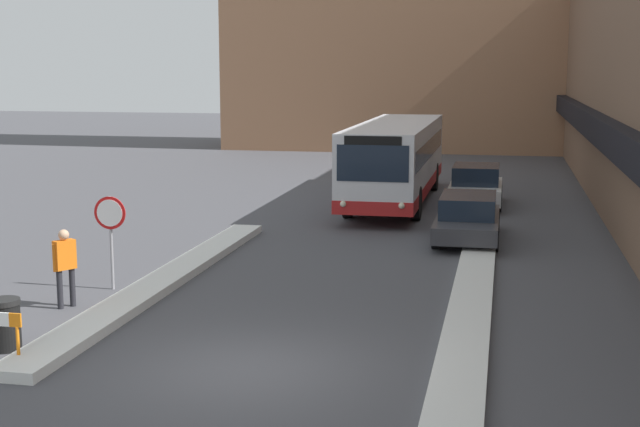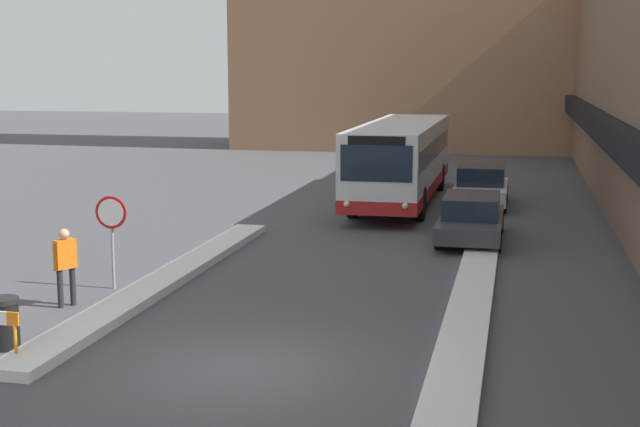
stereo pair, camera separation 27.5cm
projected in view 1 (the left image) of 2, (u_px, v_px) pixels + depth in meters
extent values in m
plane|color=#47474C|center=(246.00, 369.00, 15.20)|extent=(160.00, 160.00, 0.00)
cube|color=black|center=(582.00, 117.00, 36.43)|extent=(0.50, 60.00, 0.90)
cube|color=silver|center=(166.00, 279.00, 21.18)|extent=(0.90, 13.88, 0.20)
cube|color=silver|center=(469.00, 316.00, 18.17)|extent=(0.90, 14.24, 0.16)
cube|color=silver|center=(396.00, 157.00, 33.48)|extent=(2.57, 12.06, 2.54)
cube|color=red|center=(396.00, 184.00, 33.65)|extent=(2.59, 12.08, 0.44)
cube|color=#192333|center=(396.00, 147.00, 33.42)|extent=(2.59, 11.09, 0.70)
cube|color=#192333|center=(373.00, 163.00, 27.59)|extent=(2.26, 0.03, 1.14)
cube|color=black|center=(373.00, 141.00, 27.47)|extent=(1.80, 0.03, 0.28)
sphere|color=#F2EAC6|center=(343.00, 204.00, 27.97)|extent=(0.20, 0.20, 0.20)
sphere|color=#F2EAC6|center=(402.00, 206.00, 27.60)|extent=(0.20, 0.20, 0.20)
cylinder|color=black|center=(348.00, 201.00, 30.30)|extent=(0.28, 1.15, 1.15)
cylinder|color=black|center=(416.00, 203.00, 29.83)|extent=(0.28, 1.15, 1.15)
cylinder|color=black|center=(379.00, 175.00, 37.52)|extent=(0.28, 1.15, 1.15)
cylinder|color=black|center=(434.00, 177.00, 37.05)|extent=(0.28, 1.15, 1.15)
cube|color=#38383D|center=(467.00, 224.00, 26.36)|extent=(1.81, 4.68, 0.48)
cube|color=#192333|center=(468.00, 205.00, 26.39)|extent=(1.59, 2.57, 0.61)
cylinder|color=black|center=(495.00, 240.00, 24.82)|extent=(0.20, 0.66, 0.66)
cylinder|color=black|center=(436.00, 238.00, 25.16)|extent=(0.20, 0.66, 0.66)
cylinder|color=black|center=(496.00, 222.00, 27.63)|extent=(0.20, 0.66, 0.66)
cylinder|color=black|center=(443.00, 220.00, 27.96)|extent=(0.20, 0.66, 0.66)
cube|color=silver|center=(476.00, 191.00, 32.98)|extent=(1.89, 4.35, 0.57)
cube|color=#192333|center=(476.00, 174.00, 32.98)|extent=(1.66, 2.39, 0.67)
cylinder|color=black|center=(499.00, 203.00, 31.54)|extent=(0.20, 0.64, 0.64)
cylinder|color=black|center=(450.00, 202.00, 31.89)|extent=(0.20, 0.64, 0.64)
cylinder|color=black|center=(499.00, 193.00, 34.14)|extent=(0.20, 0.64, 0.64)
cylinder|color=black|center=(454.00, 191.00, 34.49)|extent=(0.20, 0.64, 0.64)
cylinder|color=gray|center=(111.00, 243.00, 20.49)|extent=(0.07, 0.07, 2.18)
cylinder|color=red|center=(110.00, 213.00, 20.36)|extent=(0.76, 0.03, 0.76)
cylinder|color=white|center=(110.00, 213.00, 20.34)|extent=(0.62, 0.02, 0.62)
cylinder|color=#232328|center=(60.00, 290.00, 18.93)|extent=(0.13, 0.13, 0.84)
cylinder|color=#232328|center=(72.00, 287.00, 19.14)|extent=(0.13, 0.13, 0.84)
cube|color=orange|center=(65.00, 255.00, 18.92)|extent=(0.42, 0.50, 0.63)
sphere|color=tan|center=(64.00, 235.00, 18.85)|extent=(0.23, 0.23, 0.23)
cylinder|color=orange|center=(55.00, 258.00, 18.76)|extent=(0.10, 0.10, 0.59)
cylinder|color=orange|center=(74.00, 255.00, 19.09)|extent=(0.10, 0.10, 0.59)
cylinder|color=black|center=(5.00, 327.00, 16.19)|extent=(0.56, 0.56, 0.85)
cylinder|color=black|center=(4.00, 302.00, 16.11)|extent=(0.59, 0.59, 0.10)
cylinder|color=orange|center=(18.00, 347.00, 15.31)|extent=(0.06, 0.06, 0.70)
cube|color=white|center=(4.00, 319.00, 15.28)|extent=(0.22, 0.04, 0.24)
cube|color=orange|center=(15.00, 320.00, 15.23)|extent=(0.22, 0.04, 0.24)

